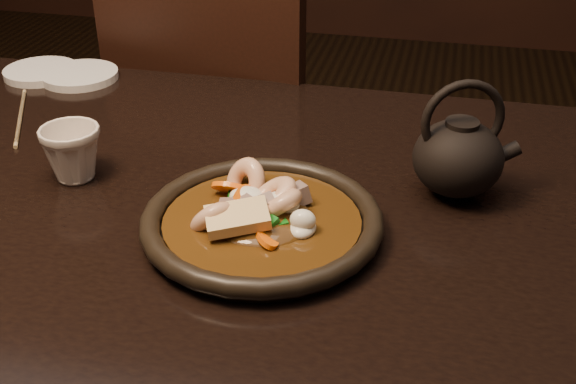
% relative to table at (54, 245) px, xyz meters
% --- Properties ---
extents(table, '(1.60, 0.90, 0.75)m').
position_rel_table_xyz_m(table, '(0.00, 0.00, 0.00)').
color(table, black).
rests_on(table, floor).
extents(chair, '(0.51, 0.51, 0.93)m').
position_rel_table_xyz_m(chair, '(0.06, 0.62, -0.17)').
color(chair, black).
rests_on(chair, floor).
extents(plate, '(0.29, 0.29, 0.03)m').
position_rel_table_xyz_m(plate, '(0.30, -0.02, 0.09)').
color(plate, black).
rests_on(plate, table).
extents(stirfry, '(0.16, 0.17, 0.07)m').
position_rel_table_xyz_m(stirfry, '(0.29, -0.01, 0.10)').
color(stirfry, '#3B220A').
rests_on(stirfry, plate).
extents(saucer_left, '(0.13, 0.13, 0.01)m').
position_rel_table_xyz_m(saucer_left, '(-0.22, 0.38, 0.08)').
color(saucer_left, silver).
rests_on(saucer_left, table).
extents(saucer_right, '(0.13, 0.13, 0.01)m').
position_rel_table_xyz_m(saucer_right, '(-0.14, 0.38, 0.08)').
color(saucer_right, silver).
rests_on(saucer_right, table).
extents(tea_cup, '(0.09, 0.08, 0.08)m').
position_rel_table_xyz_m(tea_cup, '(0.02, 0.05, 0.12)').
color(tea_cup, beige).
rests_on(tea_cup, table).
extents(chopsticks, '(0.10, 0.20, 0.01)m').
position_rel_table_xyz_m(chopsticks, '(-0.16, 0.21, 0.08)').
color(chopsticks, tan).
rests_on(chopsticks, table).
extents(teapot, '(0.14, 0.11, 0.15)m').
position_rel_table_xyz_m(teapot, '(0.51, 0.12, 0.13)').
color(teapot, black).
rests_on(teapot, table).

